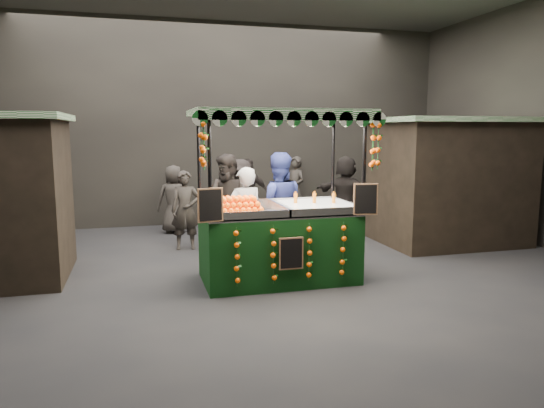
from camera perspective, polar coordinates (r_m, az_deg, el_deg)
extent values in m
plane|color=black|center=(8.13, -1.21, -8.35)|extent=(12.00, 12.00, 0.00)
cube|color=black|center=(12.70, -6.74, 9.04)|extent=(12.00, 0.10, 5.00)
cube|color=black|center=(3.17, 21.32, 10.77)|extent=(12.00, 0.10, 5.00)
cube|color=black|center=(11.07, 19.48, 2.25)|extent=(2.80, 2.00, 2.50)
cube|color=#125319|center=(11.02, 19.82, 8.98)|extent=(3.00, 2.20, 0.10)
cube|color=black|center=(7.88, 0.72, -4.87)|extent=(2.35, 1.28, 1.07)
cube|color=silver|center=(7.77, 0.73, -0.89)|extent=(2.35, 1.28, 0.04)
cylinder|color=black|center=(6.92, -7.02, -0.49)|extent=(0.05, 0.05, 2.56)
cylinder|color=black|center=(7.57, 10.34, 0.21)|extent=(0.05, 0.05, 2.56)
cylinder|color=black|center=(8.11, -8.24, 0.79)|extent=(0.05, 0.05, 2.56)
cylinder|color=black|center=(8.68, 6.90, 1.31)|extent=(0.05, 0.05, 2.56)
cube|color=#125319|center=(7.67, 0.75, 10.35)|extent=(2.61, 1.55, 0.09)
cube|color=white|center=(7.95, 5.17, -0.23)|extent=(1.05, 1.15, 0.09)
cube|color=black|center=(6.84, -7.04, -0.13)|extent=(0.36, 0.10, 0.47)
cube|color=black|center=(7.51, 10.63, 0.55)|extent=(0.36, 0.10, 0.47)
cube|color=black|center=(7.23, 2.20, -5.65)|extent=(0.36, 0.03, 0.47)
imported|color=gray|center=(8.58, -3.08, -1.54)|extent=(0.68, 0.50, 1.73)
imported|color=navy|center=(8.86, 0.69, -0.44)|extent=(1.07, 0.90, 1.96)
imported|color=black|center=(10.01, -9.83, -0.69)|extent=(0.60, 0.41, 1.56)
imported|color=#292422|center=(9.61, -4.93, 0.03)|extent=(1.17, 1.15, 1.90)
imported|color=black|center=(12.06, -2.63, 1.20)|extent=(1.06, 0.78, 1.67)
imported|color=black|center=(11.19, -3.63, 0.74)|extent=(1.24, 1.22, 1.71)
imported|color=#2D2925|center=(11.68, -11.09, 0.56)|extent=(0.77, 0.51, 1.56)
imported|color=black|center=(12.03, 8.42, 1.30)|extent=(1.55, 1.48, 1.75)
imported|color=#2E2925|center=(12.85, 2.65, 1.68)|extent=(0.60, 0.72, 1.69)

